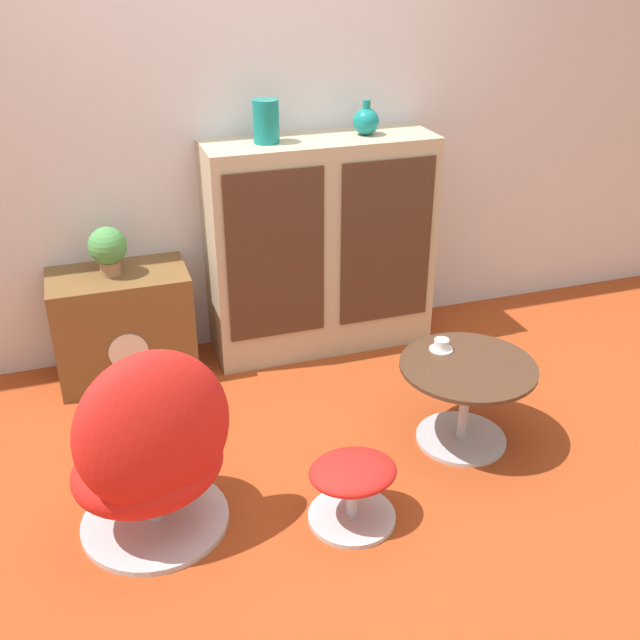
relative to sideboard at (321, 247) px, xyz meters
name	(u,v)px	position (x,y,z in m)	size (l,w,h in m)	color
ground_plane	(331,480)	(-0.34, -1.17, -0.58)	(12.00, 12.00, 0.00)	#9E3D19
wall_back	(242,105)	(-0.34, 0.22, 0.72)	(6.40, 0.06, 2.60)	silver
sideboard	(321,247)	(0.00, 0.00, 0.00)	(1.19, 0.39, 1.16)	tan
tv_console	(123,325)	(-1.06, -0.01, -0.29)	(0.68, 0.41, 0.57)	brown
egg_chair	(152,452)	(-1.07, -1.24, -0.20)	(0.70, 0.67, 0.81)	#B7B7BC
ottoman	(352,482)	(-0.35, -1.41, -0.40)	(0.35, 0.35, 0.28)	#B7B7BC
coffee_table	(466,392)	(0.31, -1.09, -0.32)	(0.60, 0.60, 0.40)	#B7B7BC
vase_leftmost	(266,121)	(-0.28, 0.00, 0.68)	(0.13, 0.13, 0.21)	#147A75
vase_inner_left	(366,121)	(0.24, 0.00, 0.65)	(0.13, 0.13, 0.17)	#147A75
potted_plant	(108,248)	(-1.09, -0.01, 0.13)	(0.19, 0.19, 0.24)	#996B4C
teacup	(441,346)	(0.26, -0.93, -0.16)	(0.11, 0.11, 0.05)	white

